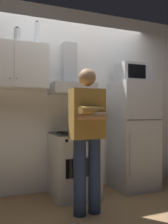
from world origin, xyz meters
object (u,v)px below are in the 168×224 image
upper_cabinet (13,66)px  bottle_vodka_clear (37,33)px  stove_oven (74,164)px  person_standing (87,134)px  range_hood (71,81)px  refrigerator (133,135)px  bottle_canister_steel (17,36)px  microwave (132,73)px  cooking_pot (86,128)px

upper_cabinet → bottle_vodka_clear: (0.31, -0.03, 0.45)m
upper_cabinet → bottle_vodka_clear: size_ratio=2.87×
stove_oven → person_standing: person_standing is taller
upper_cabinet → range_hood: size_ratio=1.20×
refrigerator → bottle_vodka_clear: (-1.44, 0.10, 1.40)m
stove_oven → person_standing: size_ratio=0.53×
stove_oven → bottle_canister_steel: (-0.74, 0.12, 1.71)m
range_hood → stove_oven: bearing=-90.0°
upper_cabinet → microwave: 1.75m
refrigerator → stove_oven: bearing=-180.0°
range_hood → person_standing: range_hood is taller
bottle_canister_steel → microwave: bearing=-3.5°
microwave → range_hood: bearing=173.5°
range_hood → cooking_pot: bearing=-62.1°
refrigerator → upper_cabinet: bearing=175.9°
person_standing → cooking_pot: size_ratio=5.99×
upper_cabinet → person_standing: upper_cabinet is taller
cooking_pot → bottle_canister_steel: bearing=164.6°
microwave → bottle_vodka_clear: bearing=176.8°
range_hood → cooking_pot: size_ratio=2.74×
microwave → cooking_pot: bearing=-170.4°
stove_oven → bottle_vodka_clear: bearing=168.4°
microwave → bottle_vodka_clear: size_ratio=1.53×
upper_cabinet → bottle_canister_steel: bearing=-3.7°
stove_oven → bottle_canister_steel: bottle_canister_steel is taller
range_hood → bottle_canister_steel: bearing=-179.6°
bottle_canister_steel → refrigerator: bearing=-4.1°
stove_oven → upper_cabinet: bearing=171.1°
microwave → bottle_canister_steel: size_ratio=2.32×
cooking_pot → bottle_vodka_clear: 1.43m
person_standing → stove_oven: bearing=85.3°
stove_oven → cooking_pot: cooking_pot is taller
range_hood → refrigerator: 1.25m
stove_oven → person_standing: (-0.05, -0.61, 0.47)m
cooking_pot → microwave: bearing=9.6°
person_standing → bottle_vodka_clear: bearing=121.8°
refrigerator → microwave: microwave is taller
stove_oven → cooking_pot: 0.53m
refrigerator → bottle_vodka_clear: 2.01m
upper_cabinet → refrigerator: upper_cabinet is taller
upper_cabinet → bottle_vodka_clear: 0.55m
upper_cabinet → microwave: bearing=-3.5°
range_hood → microwave: 0.97m
bottle_canister_steel → stove_oven: bearing=-9.3°
person_standing → bottle_vodka_clear: bottle_vodka_clear is taller
range_hood → microwave: range_hood is taller
bottle_canister_steel → cooking_pot: bearing=-15.4°
cooking_pot → bottle_vodka_clear: size_ratio=0.87×
microwave → refrigerator: bearing=-89.1°
range_hood → refrigerator: (0.95, -0.13, -0.80)m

